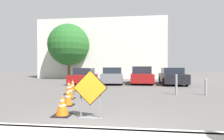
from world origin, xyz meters
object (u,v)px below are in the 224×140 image
Objects in this scene: traffic_cone_fourth at (69,88)px; parked_car_third at (141,76)px; road_closed_sign at (90,92)px; parked_car_fourth at (172,77)px; traffic_cone_third at (71,91)px; parked_car_nearest at (84,76)px; traffic_cone_fifth at (73,85)px; bollard_nearest at (176,84)px; traffic_cone_nearest at (62,106)px; traffic_cone_second at (68,97)px; parked_car_second at (113,76)px; bollard_second at (206,86)px.

parked_car_third is (4.25, 7.01, 0.35)m from traffic_cone_fourth.
parked_car_fourth is at bearing 66.90° from road_closed_sign.
parked_car_fourth is at bearing 51.14° from traffic_cone_third.
traffic_cone_fifth is at bearing 97.92° from parked_car_nearest.
traffic_cone_fifth is 6.11m from bollard_nearest.
parked_car_third is at bearing 75.13° from traffic_cone_nearest.
parked_car_third is (3.29, 9.65, 0.38)m from traffic_cone_second.
parked_car_second is at bearing -176.11° from parked_car_nearest.
parked_car_second is 7.45m from bollard_nearest.
parked_car_second is at bearing 132.46° from bollard_second.
parked_car_fourth is (7.89, 0.03, 0.03)m from parked_car_nearest.
parked_car_fourth is (5.26, -0.15, -0.01)m from parked_car_second.
parked_car_nearest is at bearing 0.27° from parked_car_second.
road_closed_sign is at bearing 80.46° from parked_car_third.
bollard_second is at bearing 27.24° from traffic_cone_second.
road_closed_sign is 2.10m from traffic_cone_second.
traffic_cone_fourth is 0.18× the size of parked_car_third.
traffic_cone_third is 0.88× the size of bollard_second.
traffic_cone_fourth is 7.30m from bollard_second.
traffic_cone_second is 4.26m from traffic_cone_fifth.
parked_car_nearest is at bearing 98.01° from traffic_cone_fifth.
parked_car_third is at bearing 65.79° from traffic_cone_third.
bollard_nearest is at bearing 81.65° from parked_car_fourth.
bollard_second is at bearing -6.24° from traffic_cone_fifth.
traffic_cone_fourth is at bearing 108.05° from traffic_cone_nearest.
parked_car_third is 4.84× the size of bollard_second.
traffic_cone_second is 9.46m from parked_car_second.
traffic_cone_third is 0.18× the size of parked_car_third.
parked_car_fourth reaches higher than traffic_cone_third.
road_closed_sign reaches higher than traffic_cone_fourth.
road_closed_sign reaches higher than traffic_cone_second.
traffic_cone_second is 5.81m from bollard_nearest.
traffic_cone_third is 0.17× the size of parked_car_second.
traffic_cone_third is 0.18× the size of parked_car_fourth.
parked_car_third is 6.58m from bollard_nearest.
traffic_cone_fourth is (-0.96, 2.64, 0.03)m from traffic_cone_second.
parked_car_second reaches higher than bollard_second.
bollard_second is at bearing 128.75° from parked_car_second.
traffic_cone_nearest is 2.92m from traffic_cone_third.
parked_car_second reaches higher than traffic_cone_second.
road_closed_sign is 3.49m from traffic_cone_third.
bollard_nearest is 1.51m from bollard_second.
parked_car_second is (1.07, 8.01, 0.31)m from traffic_cone_third.
parked_car_second is at bearing 76.58° from traffic_cone_fourth.
parked_car_nearest is 10.23m from bollard_second.
traffic_cone_fourth reaches higher than traffic_cone_fifth.
parked_car_fourth is (2.63, -0.37, -0.04)m from parked_car_third.
traffic_cone_third is 9.03m from parked_car_third.
traffic_cone_fifth is (-1.60, 5.48, 0.05)m from traffic_cone_nearest.
road_closed_sign is 1.80× the size of traffic_cone_third.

